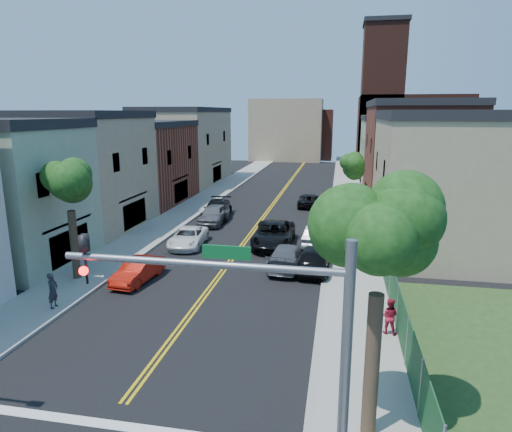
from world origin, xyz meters
The scene contains 30 objects.
sidewalk_left centered at (-7.90, 40.00, 0.07)m, with size 3.20×100.00×0.15m, color gray.
sidewalk_right centered at (7.90, 40.00, 0.07)m, with size 3.20×100.00×0.15m, color gray.
curb_left centered at (-6.15, 40.00, 0.07)m, with size 0.30×100.00×0.15m, color gray.
curb_right centered at (6.15, 40.00, 0.07)m, with size 0.30×100.00×0.15m, color gray.
bldg_left_palegrn centered at (-14.00, 16.00, 4.25)m, with size 9.00×8.00×8.50m, color gray.
bldg_left_tan_near centered at (-14.00, 25.00, 4.50)m, with size 9.00×10.00×9.00m, color #998466.
bldg_left_brick centered at (-14.00, 36.00, 4.00)m, with size 9.00×12.00×8.00m, color brown.
bldg_left_tan_far centered at (-14.00, 50.00, 4.75)m, with size 9.00×16.00×9.50m, color #998466.
bldg_right_tan centered at (14.00, 24.00, 4.50)m, with size 9.00×12.00×9.00m, color #998466.
bldg_right_brick centered at (14.00, 38.00, 5.00)m, with size 9.00×14.00×10.00m, color brown.
bldg_right_palegrn centered at (14.00, 52.00, 4.25)m, with size 9.00×12.00×8.50m, color gray.
church centered at (16.33, 67.07, 7.24)m, with size 16.20×14.20×22.60m.
backdrop_left centered at (-4.00, 82.00, 6.00)m, with size 14.00×8.00×12.00m, color #998466.
backdrop_center centered at (0.00, 86.00, 5.00)m, with size 10.00×8.00×10.00m, color brown.
fence_right centered at (9.50, 9.50, 1.10)m, with size 0.04×15.00×1.90m, color #143F1E.
tree_left_mid centered at (-7.88, 14.01, 6.58)m, with size 5.20×5.20×9.29m.
tree_right_corner centered at (7.93, 4.01, 7.31)m, with size 5.80×5.80×10.35m.
tree_right_far centered at (7.92, 30.01, 5.76)m, with size 4.40×4.40×8.03m.
traffic_signal centered at (5.87, -0.50, 4.79)m, with size 5.50×0.31×7.20m.
red_sedan centered at (-4.32, 14.43, 0.66)m, with size 1.40×4.01×1.32m, color red.
white_pickup centered at (-3.80, 21.58, 0.66)m, with size 2.20×4.76×1.32m, color white.
grey_car_left centered at (-3.80, 28.31, 0.84)m, with size 1.98×4.91×1.67m, color slate.
black_car_left centered at (-4.11, 30.43, 0.81)m, with size 2.27×5.58×1.62m, color black.
grey_car_right centered at (3.80, 18.37, 0.74)m, with size 2.09×5.13×1.49m, color #4E5055.
black_car_right centered at (5.50, 18.09, 0.83)m, with size 1.95×4.85×1.65m, color black.
silver_car_right centered at (5.50, 23.45, 0.79)m, with size 1.68×4.81×1.59m, color #ABAEB3.
dark_car_right_far centered at (3.80, 37.21, 0.66)m, with size 2.19×4.74×1.32m, color black.
black_suv_lane centered at (2.28, 22.81, 0.85)m, with size 2.83×6.14×1.71m, color black.
pedestrian_left centered at (-6.70, 10.10, 1.03)m, with size 0.64×0.42×1.76m, color #26252D.
pedestrian_right centered at (9.10, 10.43, 0.95)m, with size 0.77×0.60×1.59m, color #A91A30.
Camera 1 is at (6.74, -7.93, 9.46)m, focal length 31.25 mm.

